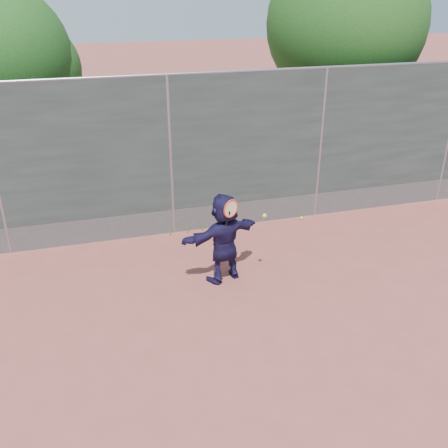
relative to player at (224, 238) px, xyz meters
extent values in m
plane|color=#9E4C42|center=(-0.47, -1.59, -0.75)|extent=(80.00, 80.00, 0.00)
imported|color=#1B163E|center=(0.00, 0.00, 0.00)|extent=(1.45, 0.85, 1.49)
sphere|color=#D1E332|center=(2.16, 1.76, -0.71)|extent=(0.07, 0.07, 0.07)
cube|color=#38423D|center=(-0.47, 1.91, 1.00)|extent=(20.00, 0.04, 2.50)
cube|color=slate|center=(-0.47, 1.91, -0.50)|extent=(20.00, 0.03, 0.50)
cylinder|color=gray|center=(-0.47, 1.91, 2.25)|extent=(20.00, 0.05, 0.05)
cylinder|color=gray|center=(-0.47, 1.91, 0.75)|extent=(0.06, 0.06, 3.00)
cylinder|color=gray|center=(2.53, 1.91, 0.75)|extent=(0.06, 0.06, 3.00)
torus|color=red|center=(0.05, -0.20, 0.59)|extent=(0.27, 0.16, 0.29)
cylinder|color=beige|center=(0.05, -0.20, 0.59)|extent=(0.22, 0.12, 0.25)
cylinder|color=black|center=(0.00, -0.18, 0.39)|extent=(0.09, 0.13, 0.33)
sphere|color=#D1E332|center=(0.59, -0.20, 0.41)|extent=(0.07, 0.07, 0.07)
cylinder|color=#382314|center=(4.03, 4.11, 0.55)|extent=(0.28, 0.28, 2.60)
sphere|color=#23561C|center=(4.03, 4.11, 2.84)|extent=(3.60, 3.60, 3.60)
sphere|color=#23561C|center=(4.75, 4.31, 2.48)|extent=(2.52, 2.52, 2.52)
cylinder|color=#382314|center=(-3.47, 4.91, 0.35)|extent=(0.28, 0.28, 2.20)
sphere|color=#23561C|center=(-2.87, 5.11, 1.98)|extent=(2.10, 2.10, 2.10)
cone|color=#387226|center=(-0.22, 1.79, -0.62)|extent=(0.03, 0.03, 0.26)
cone|color=#387226|center=(0.08, 1.81, -0.60)|extent=(0.03, 0.03, 0.30)
cone|color=#387226|center=(-0.57, 1.77, -0.64)|extent=(0.03, 0.03, 0.22)
camera|label=1|loc=(-1.92, -6.76, 3.63)|focal=40.00mm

